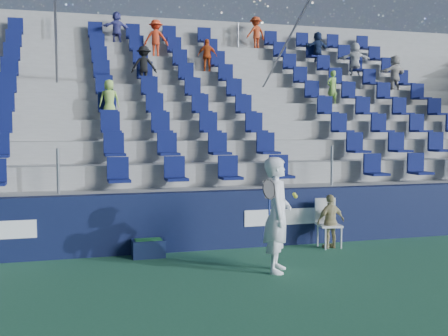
{
  "coord_description": "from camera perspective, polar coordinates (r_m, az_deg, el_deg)",
  "views": [
    {
      "loc": [
        -2.95,
        -7.97,
        2.48
      ],
      "look_at": [
        0.2,
        2.8,
        1.7
      ],
      "focal_mm": 45.0,
      "sensor_mm": 36.0,
      "label": 1
    }
  ],
  "objects": [
    {
      "name": "ground",
      "position": [
        8.85,
        3.94,
        -12.31
      ],
      "size": [
        70.0,
        70.0,
        0.0
      ],
      "primitive_type": "plane",
      "color": "#296141",
      "rests_on": "ground"
    },
    {
      "name": "sponsor_wall",
      "position": [
        11.65,
        -1.42,
        -5.31
      ],
      "size": [
        24.0,
        0.32,
        1.2
      ],
      "color": "#0F1537",
      "rests_on": "ground"
    },
    {
      "name": "grandstand",
      "position": [
        16.48,
        -5.98,
        2.77
      ],
      "size": [
        24.0,
        8.17,
        6.63
      ],
      "color": "#9D9D98",
      "rests_on": "ground"
    },
    {
      "name": "tennis_player",
      "position": [
        9.78,
        5.45,
        -4.74
      ],
      "size": [
        0.77,
        0.86,
        2.0
      ],
      "color": "white",
      "rests_on": "ground"
    },
    {
      "name": "line_judge_chair",
      "position": [
        12.06,
        10.45,
        -5.15
      ],
      "size": [
        0.5,
        0.52,
        1.02
      ],
      "color": "white",
      "rests_on": "ground"
    },
    {
      "name": "line_judge",
      "position": [
        11.92,
        10.78,
        -5.34
      ],
      "size": [
        0.7,
        0.38,
        1.13
      ],
      "primitive_type": "imported",
      "rotation": [
        0.0,
        0.0,
        3.31
      ],
      "color": "tan",
      "rests_on": "ground"
    },
    {
      "name": "ball_bin",
      "position": [
        11.08,
        -7.7,
        -7.99
      ],
      "size": [
        0.63,
        0.42,
        0.35
      ],
      "color": "#101B3D",
      "rests_on": "ground"
    }
  ]
}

